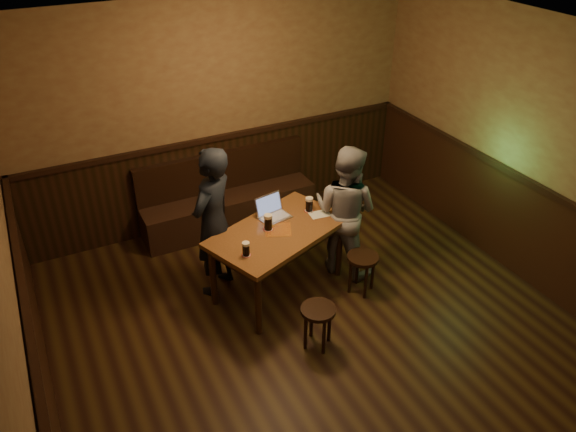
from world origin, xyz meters
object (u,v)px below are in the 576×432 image
(pint_mid, at_px, (268,222))
(person_grey, at_px, (345,211))
(pub_table, at_px, (278,238))
(laptop, at_px, (272,212))
(pint_right, at_px, (309,204))
(bench, at_px, (228,203))
(person_suit, at_px, (213,223))
(stool_left, at_px, (318,316))
(pint_left, at_px, (246,249))
(stool_right, at_px, (362,263))

(pint_mid, distance_m, person_grey, 0.91)
(pub_table, relative_size, laptop, 4.48)
(pint_right, bearing_deg, bench, 109.86)
(laptop, distance_m, person_grey, 0.80)
(pub_table, height_order, pint_mid, pint_mid)
(person_suit, bearing_deg, person_grey, 129.27)
(laptop, height_order, person_suit, person_suit)
(pint_right, bearing_deg, pint_mid, -166.37)
(stool_left, height_order, laptop, laptop)
(stool_left, relative_size, person_suit, 0.27)
(pub_table, distance_m, person_grey, 0.83)
(pub_table, height_order, person_suit, person_suit)
(pint_left, distance_m, pint_right, 1.04)
(pub_table, height_order, pint_left, pint_left)
(pint_mid, relative_size, person_suit, 0.11)
(pub_table, height_order, laptop, laptop)
(pint_left, bearing_deg, person_suit, 100.65)
(stool_left, bearing_deg, laptop, 85.17)
(pint_right, height_order, laptop, laptop)
(pub_table, distance_m, stool_left, 0.98)
(pint_mid, relative_size, person_grey, 0.12)
(pint_mid, height_order, laptop, laptop)
(pint_right, height_order, person_grey, person_grey)
(pint_left, distance_m, person_suit, 0.60)
(pub_table, distance_m, laptop, 0.32)
(bench, bearing_deg, laptop, -87.24)
(stool_right, height_order, person_suit, person_suit)
(bench, relative_size, stool_right, 4.82)
(pint_left, bearing_deg, stool_left, -57.61)
(pint_mid, relative_size, pint_right, 1.06)
(stool_right, xyz_separation_m, person_grey, (0.04, 0.45, 0.40))
(stool_right, xyz_separation_m, person_suit, (-1.36, 0.76, 0.47))
(stool_left, xyz_separation_m, pint_mid, (-0.04, 0.99, 0.49))
(stool_right, distance_m, laptop, 1.10)
(stool_left, distance_m, pint_left, 0.93)
(person_grey, bearing_deg, stool_right, 143.51)
(person_suit, distance_m, person_grey, 1.44)
(pint_left, relative_size, person_grey, 0.10)
(bench, distance_m, pint_right, 1.47)
(pub_table, distance_m, stool_right, 0.94)
(pint_right, xyz_separation_m, person_suit, (-1.04, 0.14, -0.02))
(bench, height_order, pint_left, bench)
(person_grey, bearing_deg, laptop, 40.41)
(stool_right, distance_m, pint_left, 1.35)
(stool_right, relative_size, person_suit, 0.27)
(pub_table, xyz_separation_m, person_suit, (-0.58, 0.33, 0.17))
(pint_mid, bearing_deg, pint_right, 13.63)
(stool_left, xyz_separation_m, stool_right, (0.82, 0.50, 0.00))
(pub_table, height_order, stool_left, pub_table)
(pint_mid, bearing_deg, stool_right, -29.12)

